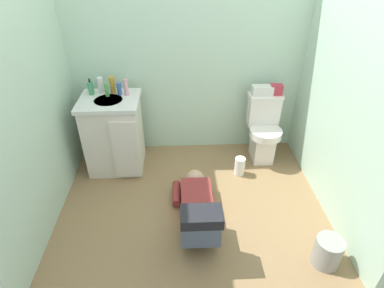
% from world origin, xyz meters
% --- Properties ---
extents(ground_plane, '(2.99, 3.01, 0.04)m').
position_xyz_m(ground_plane, '(0.00, 0.00, -0.02)').
color(ground_plane, olive).
extents(wall_back, '(2.65, 0.08, 2.40)m').
position_xyz_m(wall_back, '(0.00, 1.05, 1.20)').
color(wall_back, '#B3D2B9').
rests_on(wall_back, ground_plane).
extents(wall_left, '(0.08, 2.01, 2.40)m').
position_xyz_m(wall_left, '(-1.29, 0.00, 1.20)').
color(wall_left, '#B3D2B9').
rests_on(wall_left, ground_plane).
extents(wall_right, '(0.08, 2.01, 2.40)m').
position_xyz_m(wall_right, '(1.29, 0.00, 1.20)').
color(wall_right, '#B3D2B9').
rests_on(wall_right, ground_plane).
extents(toilet, '(0.36, 0.46, 0.75)m').
position_xyz_m(toilet, '(0.84, 0.75, 0.37)').
color(toilet, silver).
rests_on(toilet, ground_plane).
extents(vanity_cabinet, '(0.60, 0.53, 0.82)m').
position_xyz_m(vanity_cabinet, '(-0.80, 0.65, 0.42)').
color(vanity_cabinet, silver).
rests_on(vanity_cabinet, ground_plane).
extents(faucet, '(0.02, 0.02, 0.10)m').
position_xyz_m(faucet, '(-0.80, 0.79, 0.87)').
color(faucet, silver).
rests_on(faucet, vanity_cabinet).
extents(person_plumber, '(0.39, 1.06, 0.52)m').
position_xyz_m(person_plumber, '(0.04, -0.26, 0.18)').
color(person_plumber, maroon).
rests_on(person_plumber, ground_plane).
extents(tissue_box, '(0.22, 0.11, 0.10)m').
position_xyz_m(tissue_box, '(0.79, 0.84, 0.80)').
color(tissue_box, silver).
rests_on(tissue_box, toilet).
extents(toiletry_bag, '(0.12, 0.09, 0.11)m').
position_xyz_m(toiletry_bag, '(0.94, 0.84, 0.81)').
color(toiletry_bag, '#B22D3F').
rests_on(toiletry_bag, toilet).
extents(soap_dispenser, '(0.06, 0.06, 0.17)m').
position_xyz_m(soap_dispenser, '(-0.99, 0.77, 0.89)').
color(soap_dispenser, '#409561').
rests_on(soap_dispenser, vanity_cabinet).
extents(bottle_white, '(0.06, 0.06, 0.17)m').
position_xyz_m(bottle_white, '(-0.89, 0.80, 0.90)').
color(bottle_white, silver).
rests_on(bottle_white, vanity_cabinet).
extents(bottle_green, '(0.04, 0.04, 0.14)m').
position_xyz_m(bottle_green, '(-0.82, 0.72, 0.89)').
color(bottle_green, '#4DA44A').
rests_on(bottle_green, vanity_cabinet).
extents(bottle_amber, '(0.06, 0.06, 0.17)m').
position_xyz_m(bottle_amber, '(-0.77, 0.80, 0.91)').
color(bottle_amber, '#C4892E').
rests_on(bottle_amber, vanity_cabinet).
extents(bottle_blue, '(0.05, 0.05, 0.13)m').
position_xyz_m(bottle_blue, '(-0.70, 0.76, 0.88)').
color(bottle_blue, '#3C68B9').
rests_on(bottle_blue, vanity_cabinet).
extents(bottle_pink, '(0.04, 0.04, 0.17)m').
position_xyz_m(bottle_pink, '(-0.63, 0.74, 0.91)').
color(bottle_pink, '#D292A5').
rests_on(bottle_pink, vanity_cabinet).
extents(trash_can, '(0.22, 0.22, 0.25)m').
position_xyz_m(trash_can, '(1.03, -0.71, 0.13)').
color(trash_can, gray).
rests_on(trash_can, ground_plane).
extents(paper_towel_roll, '(0.11, 0.11, 0.21)m').
position_xyz_m(paper_towel_roll, '(0.54, 0.43, 0.10)').
color(paper_towel_roll, white).
rests_on(paper_towel_roll, ground_plane).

